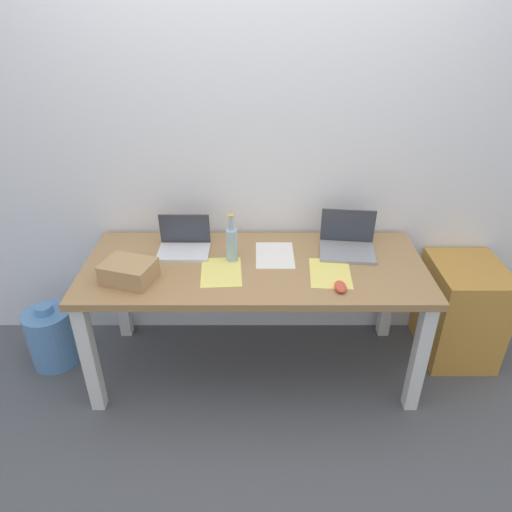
# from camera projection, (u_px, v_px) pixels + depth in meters

# --- Properties ---
(ground_plane) EXTENTS (8.00, 8.00, 0.00)m
(ground_plane) POSITION_uv_depth(u_px,v_px,m) (256.00, 365.00, 2.87)
(ground_plane) COLOR #515459
(back_wall) EXTENTS (5.20, 0.08, 2.60)m
(back_wall) POSITION_uv_depth(u_px,v_px,m) (256.00, 136.00, 2.61)
(back_wall) COLOR white
(back_wall) RESTS_ON ground
(desk) EXTENTS (1.84, 0.75, 0.73)m
(desk) POSITION_uv_depth(u_px,v_px,m) (256.00, 278.00, 2.56)
(desk) COLOR #A37A4C
(desk) RESTS_ON ground
(laptop_left) EXTENTS (0.28, 0.21, 0.20)m
(laptop_left) POSITION_uv_depth(u_px,v_px,m) (186.00, 244.00, 2.62)
(laptop_left) COLOR silver
(laptop_left) RESTS_ON desk
(laptop_right) EXTENTS (0.33, 0.28, 0.22)m
(laptop_right) POSITION_uv_depth(u_px,v_px,m) (349.00, 244.00, 2.62)
(laptop_right) COLOR gray
(laptop_right) RESTS_ON desk
(beer_bottle) EXTENTS (0.06, 0.06, 0.27)m
(beer_bottle) POSITION_uv_depth(u_px,v_px,m) (233.00, 243.00, 2.50)
(beer_bottle) COLOR #99B7C1
(beer_bottle) RESTS_ON desk
(computer_mouse) EXTENTS (0.06, 0.10, 0.03)m
(computer_mouse) POSITION_uv_depth(u_px,v_px,m) (342.00, 287.00, 2.29)
(computer_mouse) COLOR #D84C38
(computer_mouse) RESTS_ON desk
(cardboard_box) EXTENTS (0.29, 0.26, 0.10)m
(cardboard_box) POSITION_uv_depth(u_px,v_px,m) (130.00, 271.00, 2.35)
(cardboard_box) COLOR tan
(cardboard_box) RESTS_ON desk
(paper_sheet_near_back) EXTENTS (0.21, 0.30, 0.00)m
(paper_sheet_near_back) POSITION_uv_depth(u_px,v_px,m) (276.00, 255.00, 2.59)
(paper_sheet_near_back) COLOR white
(paper_sheet_near_back) RESTS_ON desk
(paper_sheet_front_right) EXTENTS (0.23, 0.31, 0.00)m
(paper_sheet_front_right) POSITION_uv_depth(u_px,v_px,m) (332.00, 273.00, 2.43)
(paper_sheet_front_right) COLOR #F4E06B
(paper_sheet_front_right) RESTS_ON desk
(paper_yellow_folder) EXTENTS (0.23, 0.31, 0.00)m
(paper_yellow_folder) POSITION_uv_depth(u_px,v_px,m) (223.00, 272.00, 2.44)
(paper_yellow_folder) COLOR #F4E06B
(paper_yellow_folder) RESTS_ON desk
(water_cooler_jug) EXTENTS (0.28, 0.28, 0.41)m
(water_cooler_jug) POSITION_uv_depth(u_px,v_px,m) (53.00, 336.00, 2.83)
(water_cooler_jug) COLOR #598CC6
(water_cooler_jug) RESTS_ON ground
(filing_cabinet) EXTENTS (0.40, 0.48, 0.62)m
(filing_cabinet) POSITION_uv_depth(u_px,v_px,m) (462.00, 311.00, 2.84)
(filing_cabinet) COLOR #C68938
(filing_cabinet) RESTS_ON ground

